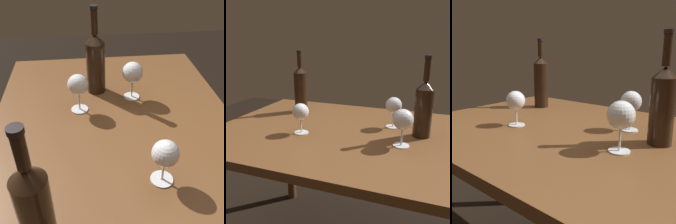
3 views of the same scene
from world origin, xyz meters
The scene contains 6 objects.
dining_table centered at (0.00, 0.00, 0.65)m, with size 1.30×0.90×0.74m.
wine_glass_left centered at (-0.25, 0.09, 0.85)m, with size 0.08×0.08×0.16m.
wine_glass_right centered at (-0.18, -0.13, 0.85)m, with size 0.08×0.08×0.15m.
wine_glass_centre centered at (0.21, 0.10, 0.84)m, with size 0.08×0.08×0.14m.
wine_bottle centered at (-0.32, -0.05, 0.87)m, with size 0.08×0.08×0.36m.
wine_bottle_second centered at (0.38, -0.22, 0.88)m, with size 0.07×0.07×0.36m.
Camera 3 is at (-0.58, 0.75, 1.04)m, focal length 41.23 mm.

